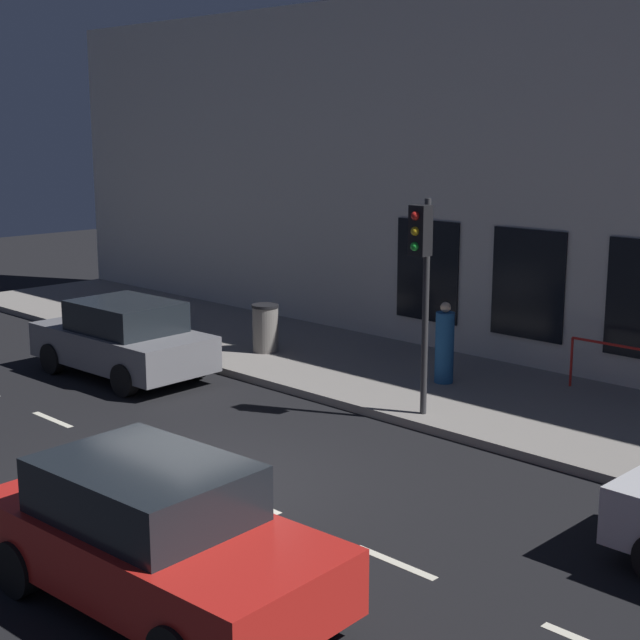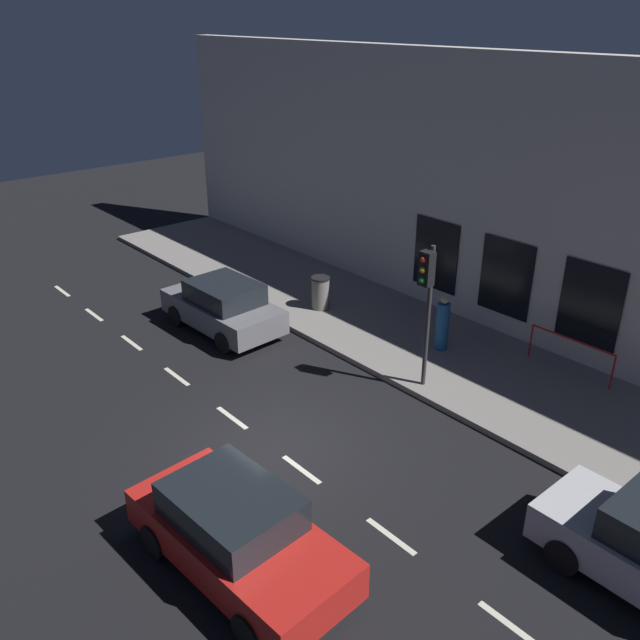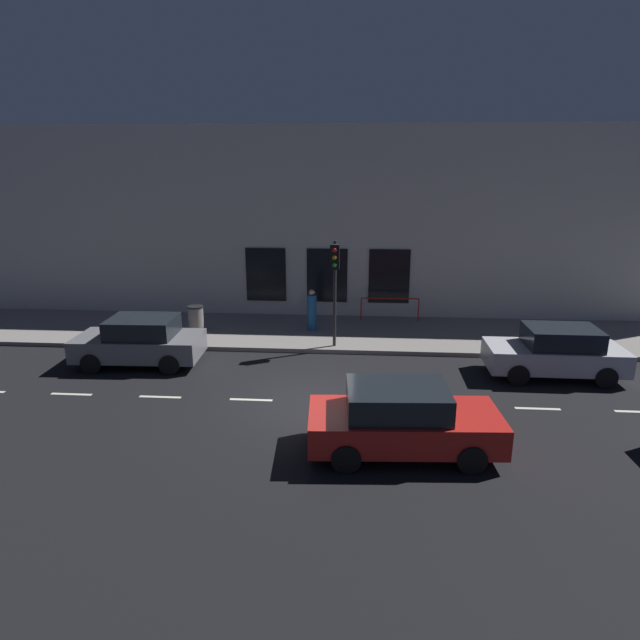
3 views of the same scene
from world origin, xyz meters
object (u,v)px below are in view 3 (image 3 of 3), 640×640
Objects in this scene: traffic_light at (335,271)px; pedestrian_0 at (312,312)px; parked_car_2 at (402,420)px; parked_car_1 at (556,352)px; parked_car_0 at (140,341)px; trash_bin at (196,319)px.

traffic_light is 2.97m from pedestrian_0.
traffic_light reaches higher than parked_car_2.
parked_car_1 is 2.56× the size of pedestrian_0.
parked_car_0 is at bearing -45.29° from pedestrian_0.
parked_car_2 is 9.30m from pedestrian_0.
parked_car_1 is 0.93× the size of parked_car_2.
parked_car_2 is at bearing -138.66° from trash_bin.
pedestrian_0 is at bearing -80.72° from trash_bin.
pedestrian_0 reaches higher than parked_car_1.
traffic_light is 5.89m from trash_bin.
traffic_light is at bearing -168.21° from parked_car_2.
pedestrian_0 reaches higher than parked_car_0.
pedestrian_0 is (1.99, 0.96, -1.98)m from traffic_light.
parked_car_2 is at bearing -124.04° from parked_car_0.
pedestrian_0 is (8.86, 2.82, 0.09)m from parked_car_2.
parked_car_0 is 1.00× the size of parked_car_1.
trash_bin is at bearing 76.43° from traffic_light.
parked_car_1 is 3.85× the size of trash_bin.
parked_car_1 is 8.76m from pedestrian_0.
parked_car_0 and parked_car_1 have the same top height.
traffic_light is 7.44m from parked_car_1.
parked_car_2 is 4.15× the size of trash_bin.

